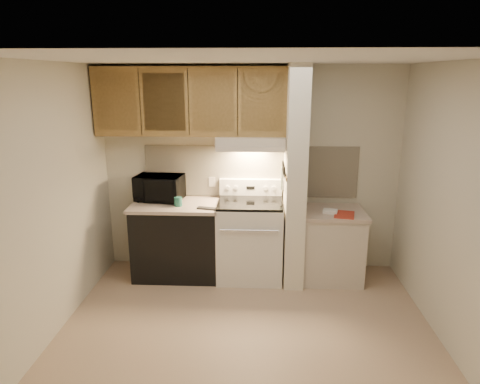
{
  "coord_description": "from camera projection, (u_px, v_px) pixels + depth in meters",
  "views": [
    {
      "loc": [
        0.11,
        -3.63,
        2.37
      ],
      "look_at": [
        -0.1,
        0.75,
        1.17
      ],
      "focal_mm": 32.0,
      "sensor_mm": 36.0,
      "label": 1
    }
  ],
  "objects": [
    {
      "name": "wall_left",
      "position": [
        49.0,
        203.0,
        3.88
      ],
      "size": [
        0.02,
        3.0,
        2.5
      ],
      "primitive_type": "cube",
      "color": "beige",
      "rests_on": "floor"
    },
    {
      "name": "range_knob_right_outer",
      "position": [
        274.0,
        188.0,
        5.19
      ],
      "size": [
        0.05,
        0.02,
        0.05
      ],
      "primitive_type": "cylinder",
      "rotation": [
        1.57,
        0.0,
        0.0
      ],
      "color": "silver",
      "rests_on": "range_backguard"
    },
    {
      "name": "knife_strip",
      "position": [
        284.0,
        172.0,
        4.82
      ],
      "size": [
        0.02,
        0.42,
        0.04
      ],
      "primitive_type": "cube",
      "color": "black",
      "rests_on": "partition_pillar"
    },
    {
      "name": "knife_blade_d",
      "position": [
        283.0,
        179.0,
        4.93
      ],
      "size": [
        0.01,
        0.04,
        0.16
      ],
      "primitive_type": "cube",
      "color": "silver",
      "rests_on": "knife_strip"
    },
    {
      "name": "knife_blade_e",
      "position": [
        282.0,
        178.0,
        5.02
      ],
      "size": [
        0.01,
        0.04,
        0.18
      ],
      "primitive_type": "cube",
      "color": "silver",
      "rests_on": "knife_strip"
    },
    {
      "name": "left_countertop",
      "position": [
        176.0,
        205.0,
        5.06
      ],
      "size": [
        1.04,
        0.67,
        0.04
      ],
      "primitive_type": "cube",
      "color": "#BBA594",
      "rests_on": "dishwasher_front"
    },
    {
      "name": "cab_gap_b",
      "position": [
        189.0,
        102.0,
        4.73
      ],
      "size": [
        0.01,
        0.01,
        0.73
      ],
      "primitive_type": "cube",
      "color": "black",
      "rests_on": "upper_cabinets"
    },
    {
      "name": "oven_handle",
      "position": [
        249.0,
        230.0,
        4.71
      ],
      "size": [
        0.65,
        0.02,
        0.02
      ],
      "primitive_type": "cylinder",
      "rotation": [
        0.0,
        1.57,
        0.0
      ],
      "color": "silver",
      "rests_on": "range_body"
    },
    {
      "name": "range_knob_right_inner",
      "position": [
        265.0,
        188.0,
        5.19
      ],
      "size": [
        0.05,
        0.02,
        0.05
      ],
      "primitive_type": "cylinder",
      "rotation": [
        1.57,
        0.0,
        0.0
      ],
      "color": "silver",
      "rests_on": "range_backguard"
    },
    {
      "name": "partition_pillar",
      "position": [
        295.0,
        177.0,
        4.89
      ],
      "size": [
        0.22,
        0.7,
        2.5
      ],
      "primitive_type": "cube",
      "color": "silver",
      "rests_on": "floor"
    },
    {
      "name": "range_hood",
      "position": [
        251.0,
        142.0,
        4.94
      ],
      "size": [
        0.78,
        0.44,
        0.15
      ],
      "primitive_type": "cube",
      "color": "beige",
      "rests_on": "upper_cabinets"
    },
    {
      "name": "pillar_trim",
      "position": [
        285.0,
        173.0,
        4.88
      ],
      "size": [
        0.01,
        0.7,
        0.04
      ],
      "primitive_type": "cube",
      "color": "olive",
      "rests_on": "partition_pillar"
    },
    {
      "name": "cab_door_a",
      "position": [
        116.0,
        102.0,
        4.77
      ],
      "size": [
        0.46,
        0.01,
        0.63
      ],
      "primitive_type": "cube",
      "color": "olive",
      "rests_on": "upper_cabinets"
    },
    {
      "name": "knife_handle_d",
      "position": [
        283.0,
        166.0,
        4.9
      ],
      "size": [
        0.02,
        0.02,
        0.1
      ],
      "primitive_type": "cylinder",
      "color": "black",
      "rests_on": "knife_strip"
    },
    {
      "name": "teal_jar",
      "position": [
        178.0,
        202.0,
        4.94
      ],
      "size": [
        0.1,
        0.1,
        0.1
      ],
      "primitive_type": "cylinder",
      "rotation": [
        0.0,
        0.0,
        -0.11
      ],
      "color": "#1D5A4C",
      "rests_on": "left_countertop"
    },
    {
      "name": "outlet",
      "position": [
        212.0,
        182.0,
        5.28
      ],
      "size": [
        0.08,
        0.01,
        0.12
      ],
      "primitive_type": "cube",
      "color": "beige",
      "rests_on": "backsplash"
    },
    {
      "name": "right_countertop",
      "position": [
        333.0,
        212.0,
        4.98
      ],
      "size": [
        0.74,
        0.64,
        0.04
      ],
      "primitive_type": "cube",
      "color": "#BBA594",
      "rests_on": "right_cab_base"
    },
    {
      "name": "knife_blade_c",
      "position": [
        283.0,
        182.0,
        4.84
      ],
      "size": [
        0.01,
        0.04,
        0.2
      ],
      "primitive_type": "cube",
      "color": "silver",
      "rests_on": "knife_strip"
    },
    {
      "name": "wall_back",
      "position": [
        251.0,
        170.0,
        5.25
      ],
      "size": [
        3.6,
        2.5,
        0.02
      ],
      "primitive_type": "cube",
      "rotation": [
        1.57,
        0.0,
        0.0
      ],
      "color": "beige",
      "rests_on": "floor"
    },
    {
      "name": "knife_handle_c",
      "position": [
        283.0,
        167.0,
        4.82
      ],
      "size": [
        0.02,
        0.02,
        0.1
      ],
      "primitive_type": "cylinder",
      "color": "black",
      "rests_on": "knife_strip"
    },
    {
      "name": "range_backguard",
      "position": [
        251.0,
        187.0,
        5.24
      ],
      "size": [
        0.76,
        0.08,
        0.2
      ],
      "primitive_type": "cube",
      "color": "silver",
      "rests_on": "range_body"
    },
    {
      "name": "cab_door_d",
      "position": [
        262.0,
        102.0,
        4.7
      ],
      "size": [
        0.46,
        0.01,
        0.63
      ],
      "primitive_type": "cube",
      "color": "olive",
      "rests_on": "upper_cabinets"
    },
    {
      "name": "upper_cabinets",
      "position": [
        191.0,
        101.0,
        4.89
      ],
      "size": [
        2.18,
        0.33,
        0.77
      ],
      "primitive_type": "cube",
      "color": "olive",
      "rests_on": "wall_back"
    },
    {
      "name": "red_folder",
      "position": [
        344.0,
        215.0,
        4.82
      ],
      "size": [
        0.28,
        0.34,
        0.01
      ],
      "primitive_type": "cube",
      "rotation": [
        0.0,
        0.0,
        -0.23
      ],
      "color": "#B23120",
      "rests_on": "right_countertop"
    },
    {
      "name": "microwave",
      "position": [
        159.0,
        188.0,
        5.16
      ],
      "size": [
        0.59,
        0.44,
        0.3
      ],
      "primitive_type": "imported",
      "rotation": [
        0.0,
        0.0,
        -0.13
      ],
      "color": "black",
      "rests_on": "left_countertop"
    },
    {
      "name": "range_display",
      "position": [
        251.0,
        188.0,
        5.2
      ],
      "size": [
        0.1,
        0.01,
        0.04
      ],
      "primitive_type": "cube",
      "color": "black",
      "rests_on": "range_backguard"
    },
    {
      "name": "knife_blade_a",
      "position": [
        284.0,
        184.0,
        4.7
      ],
      "size": [
        0.01,
        0.03,
        0.16
      ],
      "primitive_type": "cube",
      "color": "silver",
      "rests_on": "knife_strip"
    },
    {
      "name": "range_knob_left_inner",
      "position": [
        236.0,
        188.0,
        5.21
      ],
      "size": [
        0.05,
        0.02,
        0.05
      ],
      "primitive_type": "cylinder",
      "rotation": [
        1.57,
        0.0,
        0.0
      ],
      "color": "silver",
      "rests_on": "range_backguard"
    },
    {
      "name": "ceiling",
      "position": [
        248.0,
        59.0,
        3.47
      ],
      "size": [
        3.6,
        3.6,
        0.0
      ],
      "primitive_type": "plane",
      "rotation": [
        3.14,
        0.0,
        0.0
      ],
      "color": "white",
      "rests_on": "wall_back"
    },
    {
      "name": "wall_right",
      "position": [
        453.0,
        209.0,
        3.72
      ],
      "size": [
        0.02,
        3.0,
        2.5
      ],
      "primitive_type": "cube",
      "color": "beige",
      "rests_on": "floor"
    },
    {
      "name": "hood_lip",
      "position": [
        250.0,
        149.0,
        4.74
      ],
      "size": [
        0.78,
        0.04,
        0.06
      ],
      "primitive_type": "cube",
      "color": "beige",
      "rests_on": "range_hood"
    },
    {
      "name": "cab_gap_a",
      "position": [
        140.0,
        102.0,
        4.76
      ],
      "size": [
        0.01,
        0.01,
        0.73
      ],
      "primitive_type": "cube",
      "color": "black",
      "rests_on": "upper_cabinets"
    },
    {
      "name": "knife_handle_e",
      "position": [
        283.0,
        165.0,
        4.96
      ],
      "size": [
        0.02,
        0.02,
        0.1
      ],
      "primitive_type": "cylinder",
      "color": "black",
      "rests_on": "knife_strip"
    },
    {
      "name": "white_box",
      "position": [
        330.0,
        211.0,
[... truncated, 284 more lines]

